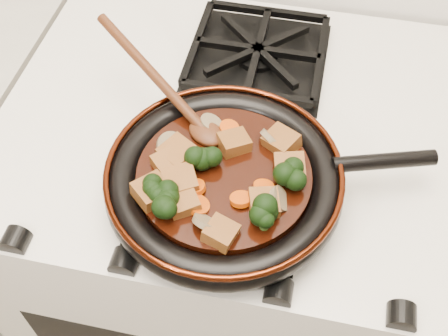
# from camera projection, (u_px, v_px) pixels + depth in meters

# --- Properties ---
(stove) EXTENTS (0.76, 0.60, 0.90)m
(stove) POSITION_uv_depth(u_px,v_px,m) (237.00, 257.00, 1.24)
(stove) COLOR white
(stove) RESTS_ON ground
(burner_grate_front) EXTENTS (0.23, 0.23, 0.03)m
(burner_grate_front) POSITION_uv_depth(u_px,v_px,m) (223.00, 185.00, 0.78)
(burner_grate_front) COLOR black
(burner_grate_front) RESTS_ON stove
(burner_grate_back) EXTENTS (0.23, 0.23, 0.03)m
(burner_grate_back) POSITION_uv_depth(u_px,v_px,m) (258.00, 53.00, 0.95)
(burner_grate_back) COLOR black
(burner_grate_back) RESTS_ON stove
(skillet) EXTENTS (0.44, 0.32, 0.05)m
(skillet) POSITION_uv_depth(u_px,v_px,m) (226.00, 180.00, 0.75)
(skillet) COLOR black
(skillet) RESTS_ON burner_grate_front
(braising_sauce) EXTENTS (0.23, 0.23, 0.02)m
(braising_sauce) POSITION_uv_depth(u_px,v_px,m) (224.00, 178.00, 0.75)
(braising_sauce) COLOR black
(braising_sauce) RESTS_ON skillet
(tofu_cube_0) EXTENTS (0.05, 0.05, 0.02)m
(tofu_cube_0) POSITION_uv_depth(u_px,v_px,m) (264.00, 204.00, 0.70)
(tofu_cube_0) COLOR brown
(tofu_cube_0) RESTS_ON braising_sauce
(tofu_cube_1) EXTENTS (0.06, 0.05, 0.03)m
(tofu_cube_1) POSITION_uv_depth(u_px,v_px,m) (281.00, 142.00, 0.76)
(tofu_cube_1) COLOR brown
(tofu_cube_1) RESTS_ON braising_sauce
(tofu_cube_2) EXTENTS (0.05, 0.05, 0.03)m
(tofu_cube_2) POSITION_uv_depth(u_px,v_px,m) (234.00, 143.00, 0.76)
(tofu_cube_2) COLOR brown
(tofu_cube_2) RESTS_ON braising_sauce
(tofu_cube_3) EXTENTS (0.05, 0.05, 0.03)m
(tofu_cube_3) POSITION_uv_depth(u_px,v_px,m) (221.00, 233.00, 0.68)
(tofu_cube_3) COLOR brown
(tofu_cube_3) RESTS_ON braising_sauce
(tofu_cube_4) EXTENTS (0.06, 0.06, 0.03)m
(tofu_cube_4) POSITION_uv_depth(u_px,v_px,m) (178.00, 154.00, 0.75)
(tofu_cube_4) COLOR brown
(tofu_cube_4) RESTS_ON braising_sauce
(tofu_cube_5) EXTENTS (0.06, 0.06, 0.03)m
(tofu_cube_5) POSITION_uv_depth(u_px,v_px,m) (152.00, 192.00, 0.71)
(tofu_cube_5) COLOR brown
(tofu_cube_5) RESTS_ON braising_sauce
(tofu_cube_6) EXTENTS (0.06, 0.06, 0.02)m
(tofu_cube_6) POSITION_uv_depth(u_px,v_px,m) (170.00, 164.00, 0.74)
(tofu_cube_6) COLOR brown
(tofu_cube_6) RESTS_ON braising_sauce
(tofu_cube_7) EXTENTS (0.05, 0.05, 0.03)m
(tofu_cube_7) POSITION_uv_depth(u_px,v_px,m) (290.00, 168.00, 0.74)
(tofu_cube_7) COLOR brown
(tofu_cube_7) RESTS_ON braising_sauce
(tofu_cube_8) EXTENTS (0.06, 0.06, 0.03)m
(tofu_cube_8) POSITION_uv_depth(u_px,v_px,m) (180.00, 182.00, 0.72)
(tofu_cube_8) COLOR brown
(tofu_cube_8) RESTS_ON braising_sauce
(tofu_cube_9) EXTENTS (0.05, 0.05, 0.02)m
(tofu_cube_9) POSITION_uv_depth(u_px,v_px,m) (183.00, 203.00, 0.70)
(tofu_cube_9) COLOR brown
(tofu_cube_9) RESTS_ON braising_sauce
(broccoli_floret_0) EXTENTS (0.08, 0.08, 0.07)m
(broccoli_floret_0) POSITION_uv_depth(u_px,v_px,m) (207.00, 157.00, 0.74)
(broccoli_floret_0) COLOR black
(broccoli_floret_0) RESTS_ON braising_sauce
(broccoli_floret_1) EXTENTS (0.08, 0.08, 0.06)m
(broccoli_floret_1) POSITION_uv_depth(u_px,v_px,m) (159.00, 195.00, 0.71)
(broccoli_floret_1) COLOR black
(broccoli_floret_1) RESTS_ON braising_sauce
(broccoli_floret_2) EXTENTS (0.08, 0.09, 0.08)m
(broccoli_floret_2) POSITION_uv_depth(u_px,v_px,m) (290.00, 179.00, 0.72)
(broccoli_floret_2) COLOR black
(broccoli_floret_2) RESTS_ON braising_sauce
(broccoli_floret_3) EXTENTS (0.08, 0.07, 0.07)m
(broccoli_floret_3) POSITION_uv_depth(u_px,v_px,m) (289.00, 173.00, 0.73)
(broccoli_floret_3) COLOR black
(broccoli_floret_3) RESTS_ON braising_sauce
(broccoli_floret_4) EXTENTS (0.08, 0.09, 0.07)m
(broccoli_floret_4) POSITION_uv_depth(u_px,v_px,m) (265.00, 221.00, 0.68)
(broccoli_floret_4) COLOR black
(broccoli_floret_4) RESTS_ON braising_sauce
(broccoli_floret_5) EXTENTS (0.08, 0.07, 0.07)m
(broccoli_floret_5) POSITION_uv_depth(u_px,v_px,m) (171.00, 205.00, 0.69)
(broccoli_floret_5) COLOR black
(broccoli_floret_5) RESTS_ON braising_sauce
(carrot_coin_0) EXTENTS (0.03, 0.03, 0.02)m
(carrot_coin_0) POSITION_uv_depth(u_px,v_px,m) (241.00, 199.00, 0.71)
(carrot_coin_0) COLOR #CD4505
(carrot_coin_0) RESTS_ON braising_sauce
(carrot_coin_1) EXTENTS (0.03, 0.03, 0.01)m
(carrot_coin_1) POSITION_uv_depth(u_px,v_px,m) (229.00, 128.00, 0.78)
(carrot_coin_1) COLOR #CD4505
(carrot_coin_1) RESTS_ON braising_sauce
(carrot_coin_2) EXTENTS (0.03, 0.03, 0.02)m
(carrot_coin_2) POSITION_uv_depth(u_px,v_px,m) (198.00, 205.00, 0.70)
(carrot_coin_2) COLOR #CD4505
(carrot_coin_2) RESTS_ON braising_sauce
(carrot_coin_3) EXTENTS (0.03, 0.03, 0.02)m
(carrot_coin_3) POSITION_uv_depth(u_px,v_px,m) (264.00, 187.00, 0.72)
(carrot_coin_3) COLOR #CD4505
(carrot_coin_3) RESTS_ON braising_sauce
(carrot_coin_4) EXTENTS (0.03, 0.03, 0.02)m
(carrot_coin_4) POSITION_uv_depth(u_px,v_px,m) (232.00, 144.00, 0.76)
(carrot_coin_4) COLOR #CD4505
(carrot_coin_4) RESTS_ON braising_sauce
(carrot_coin_5) EXTENTS (0.03, 0.03, 0.02)m
(carrot_coin_5) POSITION_uv_depth(u_px,v_px,m) (195.00, 188.00, 0.72)
(carrot_coin_5) COLOR #CD4505
(carrot_coin_5) RESTS_ON braising_sauce
(mushroom_slice_0) EXTENTS (0.03, 0.04, 0.03)m
(mushroom_slice_0) POSITION_uv_depth(u_px,v_px,m) (279.00, 199.00, 0.71)
(mushroom_slice_0) COLOR #776345
(mushroom_slice_0) RESTS_ON braising_sauce
(mushroom_slice_1) EXTENTS (0.05, 0.04, 0.03)m
(mushroom_slice_1) POSITION_uv_depth(u_px,v_px,m) (207.00, 223.00, 0.68)
(mushroom_slice_1) COLOR #776345
(mushroom_slice_1) RESTS_ON braising_sauce
(mushroom_slice_2) EXTENTS (0.04, 0.04, 0.02)m
(mushroom_slice_2) POSITION_uv_depth(u_px,v_px,m) (211.00, 123.00, 0.78)
(mushroom_slice_2) COLOR #776345
(mushroom_slice_2) RESTS_ON braising_sauce
(mushroom_slice_3) EXTENTS (0.05, 0.05, 0.03)m
(mushroom_slice_3) POSITION_uv_depth(u_px,v_px,m) (171.00, 145.00, 0.76)
(mushroom_slice_3) COLOR #776345
(mushroom_slice_3) RESTS_ON braising_sauce
(mushroom_slice_4) EXTENTS (0.05, 0.05, 0.03)m
(mushroom_slice_4) POSITION_uv_depth(u_px,v_px,m) (272.00, 139.00, 0.77)
(mushroom_slice_4) COLOR #776345
(mushroom_slice_4) RESTS_ON braising_sauce
(wooden_spoon) EXTENTS (0.14, 0.11, 0.24)m
(wooden_spoon) POSITION_uv_depth(u_px,v_px,m) (174.00, 98.00, 0.79)
(wooden_spoon) COLOR #49220F
(wooden_spoon) RESTS_ON braising_sauce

